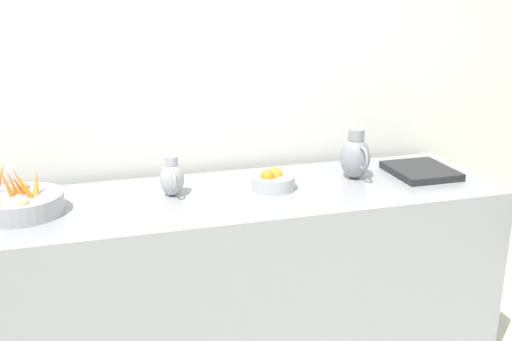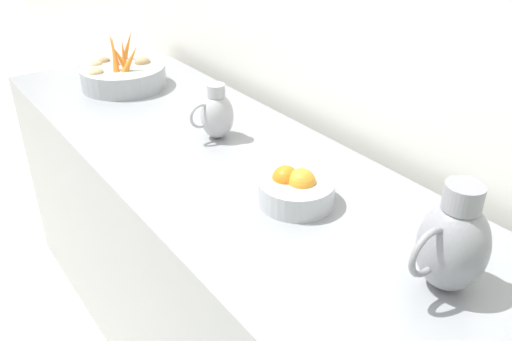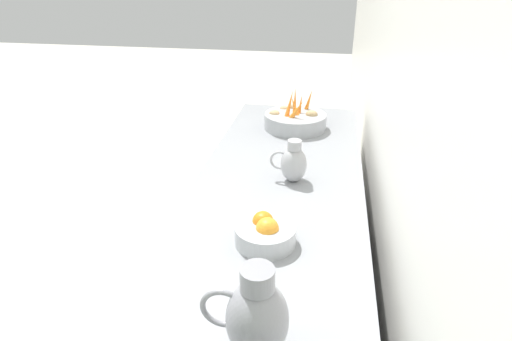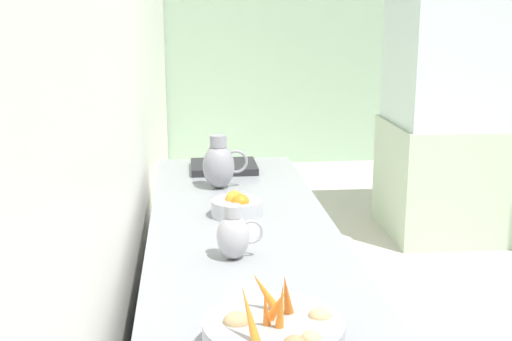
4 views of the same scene
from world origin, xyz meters
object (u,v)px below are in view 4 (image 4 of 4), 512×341
object	(u,v)px
orange_bowl	(237,206)
metal_pitcher_short	(234,235)
metal_pitcher_tall	(219,164)
glass_block_booth	(484,98)
vegetable_colander	(274,336)

from	to	relation	value
orange_bowl	metal_pitcher_short	world-z (taller)	metal_pitcher_short
metal_pitcher_tall	metal_pitcher_short	bearing A→B (deg)	-89.94
orange_bowl	glass_block_booth	xyz separation A→B (m)	(2.09, 2.33, 0.11)
metal_pitcher_short	glass_block_booth	world-z (taller)	glass_block_booth
metal_pitcher_tall	vegetable_colander	bearing A→B (deg)	-88.12
orange_bowl	glass_block_booth	world-z (taller)	glass_block_booth
metal_pitcher_short	glass_block_booth	distance (m)	3.53
vegetable_colander	orange_bowl	world-z (taller)	vegetable_colander
metal_pitcher_short	vegetable_colander	bearing A→B (deg)	-85.56
metal_pitcher_tall	glass_block_booth	size ratio (longest dim) A/B	0.12
vegetable_colander	metal_pitcher_short	distance (m)	0.66
orange_bowl	metal_pitcher_tall	xyz separation A→B (m)	(-0.05, 0.45, 0.07)
orange_bowl	metal_pitcher_tall	world-z (taller)	metal_pitcher_tall
metal_pitcher_tall	glass_block_booth	distance (m)	2.85
orange_bowl	metal_pitcher_short	size ratio (longest dim) A/B	1.09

